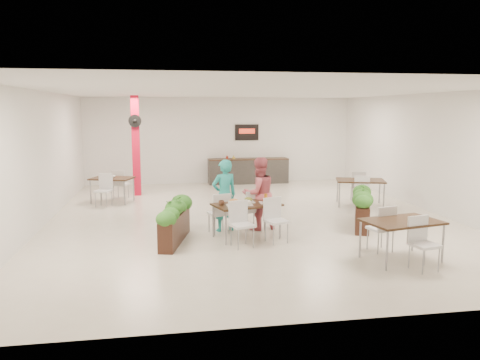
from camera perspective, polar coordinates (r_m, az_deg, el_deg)
name	(u,v)px	position (r m, az deg, el deg)	size (l,w,h in m)	color
ground	(249,218)	(12.04, 1.15, -4.65)	(12.00, 12.00, 0.00)	beige
room_shell	(250,140)	(11.75, 1.17, 4.92)	(10.10, 12.10, 3.22)	white
red_column	(136,145)	(15.38, -12.56, 4.23)	(0.40, 0.41, 3.20)	red
service_counter	(248,170)	(17.61, 0.99, 1.20)	(3.00, 0.64, 2.20)	#2C2927
main_table	(246,209)	(10.10, 0.79, -3.54)	(1.62, 1.90, 0.92)	black
diner_man	(224,195)	(10.64, -1.92, -1.89)	(0.60, 0.39, 1.65)	teal
diner_woman	(259,194)	(10.77, 2.31, -1.67)	(0.82, 0.64, 1.68)	#DB616F
planter_left	(175,218)	(9.89, -7.97, -4.66)	(0.76, 1.84, 0.98)	black
planter_right	(362,206)	(11.48, 14.67, -3.05)	(0.99, 1.80, 1.00)	black
side_table_a	(112,182)	(14.45, -15.32, -0.19)	(1.38, 1.67, 0.92)	black
side_table_b	(360,183)	(13.94, 14.45, -0.42)	(1.55, 1.67, 0.92)	black
side_table_c	(402,226)	(9.10, 19.11, -5.36)	(1.50, 1.67, 0.92)	black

